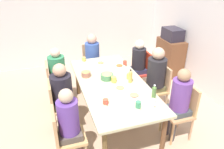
% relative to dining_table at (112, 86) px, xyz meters
% --- Properties ---
extents(ground_plane, '(6.46, 6.46, 0.00)m').
position_rel_dining_table_xyz_m(ground_plane, '(0.00, 0.00, -0.68)').
color(ground_plane, tan).
extents(wall_left, '(0.12, 4.61, 2.60)m').
position_rel_dining_table_xyz_m(wall_left, '(-2.75, 0.00, 0.62)').
color(wall_left, silver).
rests_on(wall_left, ground_plane).
extents(dining_table, '(2.26, 1.07, 0.75)m').
position_rel_dining_table_xyz_m(dining_table, '(0.00, 0.00, 0.00)').
color(dining_table, '#C1B98E').
rests_on(dining_table, ground_plane).
extents(chair_0, '(0.40, 0.40, 0.90)m').
position_rel_dining_table_xyz_m(chair_0, '(-0.75, -0.91, -0.17)').
color(chair_0, tan).
rests_on(chair_0, ground_plane).
extents(person_0, '(0.31, 0.31, 1.19)m').
position_rel_dining_table_xyz_m(person_0, '(-0.75, -0.82, 0.03)').
color(person_0, '#384046').
rests_on(person_0, ground_plane).
extents(chair_1, '(0.40, 0.40, 0.90)m').
position_rel_dining_table_xyz_m(chair_1, '(-0.75, 0.91, -0.17)').
color(chair_1, '#BD382D').
rests_on(chair_1, ground_plane).
extents(person_1, '(0.30, 0.30, 1.17)m').
position_rel_dining_table_xyz_m(person_1, '(-0.75, 0.82, 0.02)').
color(person_1, '#2B374D').
rests_on(person_1, ground_plane).
extents(chair_2, '(0.40, 0.40, 0.90)m').
position_rel_dining_table_xyz_m(chair_2, '(0.75, -0.91, -0.17)').
color(chair_2, tan).
rests_on(chair_2, ground_plane).
extents(person_2, '(0.30, 0.30, 1.19)m').
position_rel_dining_table_xyz_m(person_2, '(0.75, -0.82, 0.02)').
color(person_2, brown).
rests_on(person_2, ground_plane).
extents(chair_3, '(0.40, 0.40, 0.90)m').
position_rel_dining_table_xyz_m(chair_3, '(-1.51, 0.00, -0.17)').
color(chair_3, tan).
rests_on(chair_3, ground_plane).
extents(person_3, '(0.32, 0.32, 1.18)m').
position_rel_dining_table_xyz_m(person_3, '(-1.42, 0.00, 0.04)').
color(person_3, '#354743').
rests_on(person_3, ground_plane).
extents(chair_4, '(0.40, 0.40, 0.90)m').
position_rel_dining_table_xyz_m(chair_4, '(0.75, 0.91, -0.17)').
color(chair_4, tan).
rests_on(chair_4, ground_plane).
extents(person_4, '(0.30, 0.30, 1.21)m').
position_rel_dining_table_xyz_m(person_4, '(0.75, 0.82, 0.04)').
color(person_4, '#423D3F').
rests_on(person_4, ground_plane).
extents(chair_5, '(0.40, 0.40, 0.90)m').
position_rel_dining_table_xyz_m(chair_5, '(0.00, 0.91, -0.17)').
color(chair_5, tan).
rests_on(chair_5, ground_plane).
extents(person_5, '(0.33, 0.33, 1.27)m').
position_rel_dining_table_xyz_m(person_5, '(-0.00, 0.83, 0.09)').
color(person_5, brown).
rests_on(person_5, ground_plane).
extents(chair_6, '(0.40, 0.40, 0.90)m').
position_rel_dining_table_xyz_m(chair_6, '(0.00, -0.91, -0.17)').
color(chair_6, tan).
rests_on(chair_6, ground_plane).
extents(person_6, '(0.33, 0.33, 1.20)m').
position_rel_dining_table_xyz_m(person_6, '(0.00, -0.83, 0.05)').
color(person_6, brown).
rests_on(person_6, ground_plane).
extents(plate_0, '(0.24, 0.24, 0.04)m').
position_rel_dining_table_xyz_m(plate_0, '(0.25, 0.06, 0.08)').
color(plate_0, white).
rests_on(plate_0, dining_table).
extents(plate_1, '(0.24, 0.24, 0.04)m').
position_rel_dining_table_xyz_m(plate_1, '(-0.79, 0.02, 0.08)').
color(plate_1, white).
rests_on(plate_1, dining_table).
extents(plate_2, '(0.24, 0.24, 0.04)m').
position_rel_dining_table_xyz_m(plate_2, '(-0.55, 0.33, 0.08)').
color(plate_2, silver).
rests_on(plate_2, dining_table).
extents(plate_3, '(0.25, 0.25, 0.04)m').
position_rel_dining_table_xyz_m(plate_3, '(0.52, 0.18, 0.08)').
color(plate_3, silver).
rests_on(plate_3, dining_table).
extents(bowl_0, '(0.22, 0.22, 0.11)m').
position_rel_dining_table_xyz_m(bowl_0, '(-0.15, -0.04, 0.12)').
color(bowl_0, '#488054').
rests_on(bowl_0, dining_table).
extents(bowl_1, '(0.16, 0.16, 0.11)m').
position_rel_dining_table_xyz_m(bowl_1, '(-0.35, -0.37, 0.12)').
color(bowl_1, '#A06451').
rests_on(bowl_1, dining_table).
extents(cup_0, '(0.12, 0.08, 0.10)m').
position_rel_dining_table_xyz_m(cup_0, '(0.81, 0.34, 0.12)').
color(cup_0, white).
rests_on(cup_0, dining_table).
extents(cup_1, '(0.12, 0.08, 0.07)m').
position_rel_dining_table_xyz_m(cup_1, '(0.56, -0.28, 0.10)').
color(cup_1, '#D04F37').
rests_on(cup_1, dining_table).
extents(cup_2, '(0.11, 0.08, 0.08)m').
position_rel_dining_table_xyz_m(cup_2, '(-1.05, -0.27, 0.11)').
color(cup_2, '#E8C456').
rests_on(cup_2, dining_table).
extents(cup_3, '(0.12, 0.09, 0.10)m').
position_rel_dining_table_xyz_m(cup_3, '(-0.00, 0.04, 0.11)').
color(cup_3, '#EFC54E').
rests_on(cup_3, dining_table).
extents(cup_4, '(0.11, 0.07, 0.10)m').
position_rel_dining_table_xyz_m(cup_4, '(-0.04, 0.32, 0.11)').
color(cup_4, '#EACC4E').
rests_on(cup_4, dining_table).
extents(cup_5, '(0.11, 0.07, 0.10)m').
position_rel_dining_table_xyz_m(cup_5, '(-0.57, 0.45, 0.12)').
color(cup_5, '#C54736').
rests_on(cup_5, dining_table).
extents(cup_6, '(0.11, 0.07, 0.09)m').
position_rel_dining_table_xyz_m(cup_6, '(0.79, 0.12, 0.11)').
color(cup_6, '#3D8961').
rests_on(cup_6, dining_table).
extents(bottle_0, '(0.06, 0.06, 0.22)m').
position_rel_dining_table_xyz_m(bottle_0, '(0.65, 0.44, 0.17)').
color(bottle_0, '#537B3F').
rests_on(bottle_0, dining_table).
extents(bottle_1, '(0.06, 0.06, 0.24)m').
position_rel_dining_table_xyz_m(bottle_1, '(0.09, 0.29, 0.18)').
color(bottle_1, gold).
rests_on(bottle_1, dining_table).
extents(side_cabinet, '(0.70, 0.44, 0.90)m').
position_rel_dining_table_xyz_m(side_cabinet, '(-1.29, 1.95, -0.23)').
color(side_cabinet, brown).
rests_on(side_cabinet, ground_plane).
extents(microwave, '(0.48, 0.36, 0.28)m').
position_rel_dining_table_xyz_m(microwave, '(-1.29, 1.95, 0.36)').
color(microwave, '#26212E').
rests_on(microwave, side_cabinet).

